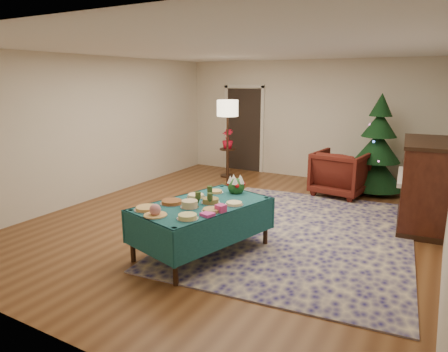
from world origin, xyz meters
The scene contains 26 objects.
room_shell centered at (0.00, 0.00, 1.35)m, with size 7.00×7.00×7.00m.
doorway centered at (-1.60, 3.48, 1.10)m, with size 1.08×0.04×2.16m.
rug centered at (1.07, -0.03, 0.01)m, with size 3.20×4.20×0.02m, color #1A1654.
buffet_table centered at (0.19, -1.32, 0.55)m, with size 1.46×1.97×0.69m.
platter_0 centered at (-0.26, -1.87, 0.71)m, with size 0.31×0.31×0.04m.
platter_1 centered at (-0.02, -2.00, 0.75)m, with size 0.28×0.28×0.15m.
platter_2 centered at (0.36, -1.90, 0.71)m, with size 0.26×0.26×0.06m.
platter_3 centered at (-0.14, -1.51, 0.71)m, with size 0.31×0.31×0.05m.
platter_4 centered at (0.15, -1.53, 0.73)m, with size 0.24×0.24×0.09m.
platter_5 centered at (0.47, -1.53, 0.70)m, with size 0.26×0.26×0.04m.
platter_6 centered at (-0.03, -1.12, 0.71)m, with size 0.25×0.25×0.05m.
platter_7 centered at (0.28, -1.24, 0.72)m, with size 0.25×0.25×0.07m.
platter_8 centered at (0.59, -1.16, 0.70)m, with size 0.24×0.24×0.04m.
platter_9 centered at (0.09, -0.80, 0.70)m, with size 0.23×0.23×0.04m.
goblet_0 centered at (0.13, -1.03, 0.77)m, with size 0.07×0.07×0.16m.
goblet_1 centered at (0.32, -1.32, 0.77)m, with size 0.07×0.07×0.16m.
goblet_2 centered at (0.16, -1.35, 0.77)m, with size 0.07×0.07×0.16m.
napkin_stack centered at (0.51, -1.69, 0.71)m, with size 0.14×0.14×0.04m, color #E53FA9.
gift_box centered at (0.57, -1.49, 0.73)m, with size 0.11×0.11×0.09m, color #D83C8C.
centerpiece centered at (0.34, -0.65, 0.81)m, with size 0.25×0.25×0.28m.
armchair centered at (1.10, 2.36, 0.49)m, with size 0.95×0.89×0.98m, color #4F1811.
floor_lamp centered at (-1.19, 1.88, 1.57)m, with size 0.45×0.45×1.85m.
side_table centered at (-1.61, 2.64, 0.33)m, with size 0.38×0.38×0.68m.
potted_plant centered at (-1.61, 2.64, 0.80)m, with size 0.25×0.46×0.25m, color red.
christmas_tree centered at (1.69, 2.90, 0.90)m, with size 1.40×1.40×2.01m.
piano centered at (2.65, 1.27, 0.66)m, with size 0.86×1.62×1.36m.
Camera 1 is at (2.87, -5.49, 2.25)m, focal length 32.00 mm.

